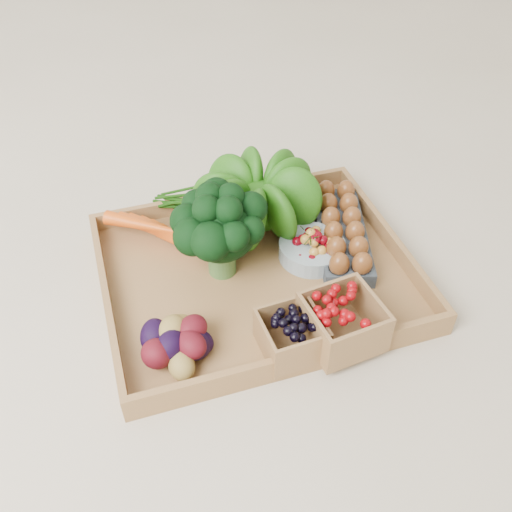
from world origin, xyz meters
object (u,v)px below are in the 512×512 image
object	(u,v)px
broccoli	(221,244)
egg_carton	(341,235)
tray	(256,277)
cherry_bowl	(312,250)

from	to	relation	value
broccoli	egg_carton	size ratio (longest dim) A/B	0.65
tray	broccoli	size ratio (longest dim) A/B	3.26
cherry_bowl	egg_carton	size ratio (longest dim) A/B	0.48
broccoli	cherry_bowl	xyz separation A→B (m)	(0.17, -0.01, -0.05)
tray	egg_carton	world-z (taller)	egg_carton
tray	egg_carton	xyz separation A→B (m)	(0.19, 0.04, 0.02)
broccoli	egg_carton	distance (m)	0.25
tray	broccoli	distance (m)	0.10
broccoli	tray	bearing A→B (deg)	-25.95
tray	broccoli	bearing A→B (deg)	154.05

